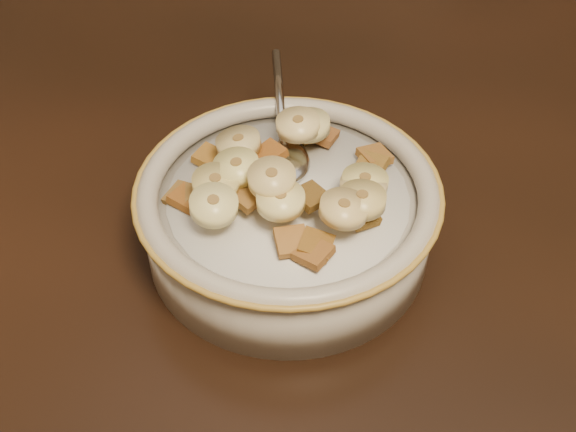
% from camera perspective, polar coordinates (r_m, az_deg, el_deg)
% --- Properties ---
extents(cereal_bowl, '(0.20, 0.20, 0.05)m').
position_cam_1_polar(cereal_bowl, '(0.51, 0.00, -0.47)').
color(cereal_bowl, '#AEADAB').
rests_on(cereal_bowl, table).
extents(milk, '(0.17, 0.17, 0.00)m').
position_cam_1_polar(milk, '(0.49, 0.00, 1.50)').
color(milk, silver).
rests_on(milk, cereal_bowl).
extents(spoon, '(0.05, 0.06, 0.01)m').
position_cam_1_polar(spoon, '(0.51, -0.24, 4.30)').
color(spoon, '#B3B4B9').
rests_on(spoon, cereal_bowl).
extents(cereal_square_0, '(0.02, 0.02, 0.01)m').
position_cam_1_polar(cereal_square_0, '(0.51, 6.52, 3.53)').
color(cereal_square_0, olive).
rests_on(cereal_square_0, milk).
extents(cereal_square_1, '(0.03, 0.03, 0.01)m').
position_cam_1_polar(cereal_square_1, '(0.52, 6.87, 4.75)').
color(cereal_square_1, brown).
rests_on(cereal_square_1, milk).
extents(cereal_square_2, '(0.03, 0.03, 0.01)m').
position_cam_1_polar(cereal_square_2, '(0.53, 0.53, 6.59)').
color(cereal_square_2, brown).
rests_on(cereal_square_2, milk).
extents(cereal_square_3, '(0.03, 0.03, 0.01)m').
position_cam_1_polar(cereal_square_3, '(0.47, 1.78, 1.55)').
color(cereal_square_3, brown).
rests_on(cereal_square_3, milk).
extents(cereal_square_4, '(0.03, 0.03, 0.01)m').
position_cam_1_polar(cereal_square_4, '(0.48, -4.80, 2.05)').
color(cereal_square_4, brown).
rests_on(cereal_square_4, milk).
extents(cereal_square_5, '(0.02, 0.02, 0.01)m').
position_cam_1_polar(cereal_square_5, '(0.49, -8.39, 1.62)').
color(cereal_square_5, brown).
rests_on(cereal_square_5, milk).
extents(cereal_square_6, '(0.03, 0.03, 0.01)m').
position_cam_1_polar(cereal_square_6, '(0.50, -5.02, 3.74)').
color(cereal_square_6, brown).
rests_on(cereal_square_6, milk).
extents(cereal_square_7, '(0.02, 0.02, 0.01)m').
position_cam_1_polar(cereal_square_7, '(0.54, 2.75, 6.44)').
color(cereal_square_7, brown).
rests_on(cereal_square_7, milk).
extents(cereal_square_8, '(0.03, 0.03, 0.01)m').
position_cam_1_polar(cereal_square_8, '(0.47, -3.19, 1.59)').
color(cereal_square_8, olive).
rests_on(cereal_square_8, milk).
extents(cereal_square_9, '(0.03, 0.03, 0.01)m').
position_cam_1_polar(cereal_square_9, '(0.54, 1.61, 6.74)').
color(cereal_square_9, brown).
rests_on(cereal_square_9, milk).
extents(cereal_square_10, '(0.03, 0.03, 0.01)m').
position_cam_1_polar(cereal_square_10, '(0.46, -1.00, 1.77)').
color(cereal_square_10, brown).
rests_on(cereal_square_10, milk).
extents(cereal_square_11, '(0.02, 0.02, 0.01)m').
position_cam_1_polar(cereal_square_11, '(0.52, -6.18, 4.63)').
color(cereal_square_11, '#895B19').
rests_on(cereal_square_11, milk).
extents(cereal_square_12, '(0.02, 0.02, 0.01)m').
position_cam_1_polar(cereal_square_12, '(0.51, 6.59, 3.98)').
color(cereal_square_12, olive).
rests_on(cereal_square_12, milk).
extents(cereal_square_13, '(0.03, 0.03, 0.01)m').
position_cam_1_polar(cereal_square_13, '(0.47, 5.77, 0.04)').
color(cereal_square_13, brown).
rests_on(cereal_square_13, milk).
extents(cereal_square_14, '(0.02, 0.02, 0.01)m').
position_cam_1_polar(cereal_square_14, '(0.49, -7.96, 1.41)').
color(cereal_square_14, brown).
rests_on(cereal_square_14, milk).
extents(cereal_square_15, '(0.03, 0.03, 0.01)m').
position_cam_1_polar(cereal_square_15, '(0.45, 2.02, -2.91)').
color(cereal_square_15, brown).
rests_on(cereal_square_15, milk).
extents(cereal_square_16, '(0.02, 0.02, 0.01)m').
position_cam_1_polar(cereal_square_16, '(0.47, 4.94, 1.26)').
color(cereal_square_16, brown).
rests_on(cereal_square_16, milk).
extents(cereal_square_17, '(0.03, 0.03, 0.01)m').
position_cam_1_polar(cereal_square_17, '(0.45, 0.29, -2.01)').
color(cereal_square_17, olive).
rests_on(cereal_square_17, milk).
extents(cereal_square_18, '(0.02, 0.02, 0.01)m').
position_cam_1_polar(cereal_square_18, '(0.45, 2.23, -2.29)').
color(cereal_square_18, brown).
rests_on(cereal_square_18, milk).
extents(cereal_square_19, '(0.03, 0.03, 0.01)m').
position_cam_1_polar(cereal_square_19, '(0.50, -1.53, 4.89)').
color(cereal_square_19, '#9D5720').
rests_on(cereal_square_19, milk).
extents(banana_slice_0, '(0.03, 0.03, 0.01)m').
position_cam_1_polar(banana_slice_0, '(0.45, -0.58, 1.26)').
color(banana_slice_0, '#FCE8A6').
rests_on(banana_slice_0, milk).
extents(banana_slice_1, '(0.04, 0.04, 0.01)m').
position_cam_1_polar(banana_slice_1, '(0.47, -5.74, 2.59)').
color(banana_slice_1, tan).
rests_on(banana_slice_1, milk).
extents(banana_slice_2, '(0.03, 0.03, 0.01)m').
position_cam_1_polar(banana_slice_2, '(0.51, 0.79, 7.23)').
color(banana_slice_2, '#FDE3A6').
rests_on(banana_slice_2, milk).
extents(banana_slice_3, '(0.04, 0.04, 0.01)m').
position_cam_1_polar(banana_slice_3, '(0.48, 6.08, 2.67)').
color(banana_slice_3, '#E6DD8B').
rests_on(banana_slice_3, milk).
extents(banana_slice_4, '(0.04, 0.04, 0.01)m').
position_cam_1_polar(banana_slice_4, '(0.52, 1.64, 7.20)').
color(banana_slice_4, '#F8EBA6').
rests_on(banana_slice_4, milk).
extents(banana_slice_5, '(0.04, 0.04, 0.02)m').
position_cam_1_polar(banana_slice_5, '(0.46, -5.88, 0.86)').
color(banana_slice_5, '#F0E493').
rests_on(banana_slice_5, milk).
extents(banana_slice_6, '(0.04, 0.04, 0.01)m').
position_cam_1_polar(banana_slice_6, '(0.48, -4.09, 3.84)').
color(banana_slice_6, '#FFF185').
rests_on(banana_slice_6, milk).
extents(banana_slice_7, '(0.04, 0.04, 0.01)m').
position_cam_1_polar(banana_slice_7, '(0.46, -1.29, 3.00)').
color(banana_slice_7, '#F7DD9E').
rests_on(banana_slice_7, milk).
extents(banana_slice_8, '(0.04, 0.04, 0.01)m').
position_cam_1_polar(banana_slice_8, '(0.45, 4.44, 0.57)').
color(banana_slice_8, '#C8B785').
rests_on(banana_slice_8, milk).
extents(banana_slice_9, '(0.04, 0.04, 0.02)m').
position_cam_1_polar(banana_slice_9, '(0.47, 5.95, 2.27)').
color(banana_slice_9, '#D0BB82').
rests_on(banana_slice_9, milk).
extents(banana_slice_10, '(0.04, 0.04, 0.02)m').
position_cam_1_polar(banana_slice_10, '(0.50, -3.93, 5.76)').
color(banana_slice_10, '#CDB784').
rests_on(banana_slice_10, milk).
extents(banana_slice_11, '(0.04, 0.04, 0.01)m').
position_cam_1_polar(banana_slice_11, '(0.46, 5.85, 1.28)').
color(banana_slice_11, '#E4CB7E').
rests_on(banana_slice_11, milk).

